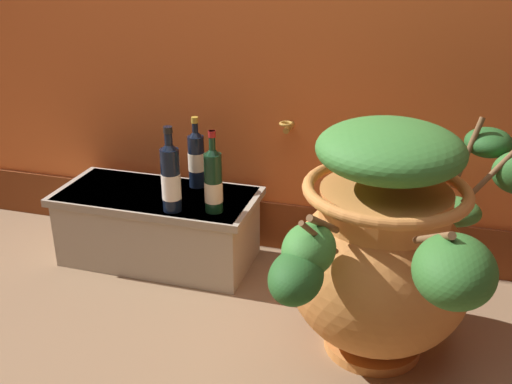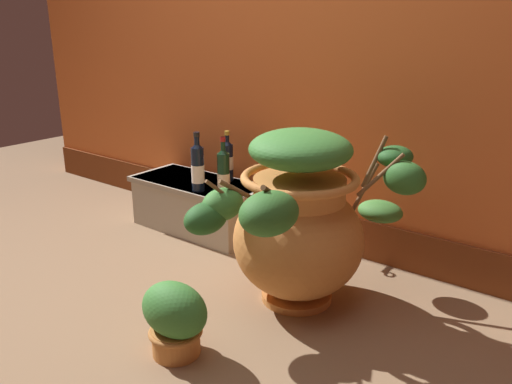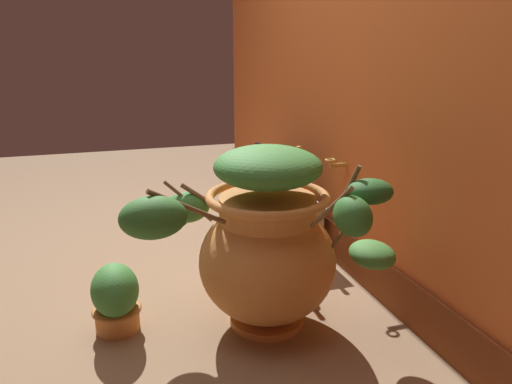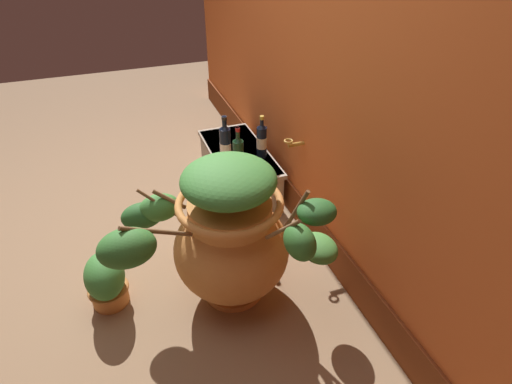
% 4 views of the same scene
% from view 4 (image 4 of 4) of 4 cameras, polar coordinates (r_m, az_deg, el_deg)
% --- Properties ---
extents(ground_plane, '(7.00, 7.00, 0.00)m').
position_cam_4_polar(ground_plane, '(2.65, -17.21, -7.85)').
color(ground_plane, '#896B4C').
extents(back_wall, '(4.40, 0.33, 2.60)m').
position_cam_4_polar(back_wall, '(2.34, 9.37, 23.48)').
color(back_wall, '#D6662D').
rests_on(back_wall, ground_plane).
extents(terracotta_urn, '(0.77, 1.06, 0.79)m').
position_cam_4_polar(terracotta_urn, '(2.05, -3.67, -6.07)').
color(terracotta_urn, '#CC7F3D').
rests_on(terracotta_urn, ground_plane).
extents(stone_ledge, '(0.83, 0.39, 0.31)m').
position_cam_4_polar(stone_ledge, '(3.00, -2.35, 3.30)').
color(stone_ledge, '#B2A893').
rests_on(stone_ledge, ground_plane).
extents(wine_bottle_left, '(0.07, 0.07, 0.32)m').
position_cam_4_polar(wine_bottle_left, '(2.61, -2.42, 4.93)').
color(wine_bottle_left, black).
rests_on(wine_bottle_left, stone_ledge).
extents(wine_bottle_middle, '(0.07, 0.07, 0.34)m').
position_cam_4_polar(wine_bottle_middle, '(2.72, -4.21, 6.52)').
color(wine_bottle_middle, black).
rests_on(wine_bottle_middle, stone_ledge).
extents(wine_bottle_right, '(0.07, 0.07, 0.30)m').
position_cam_4_polar(wine_bottle_right, '(2.80, 0.78, 7.14)').
color(wine_bottle_right, black).
rests_on(wine_bottle_right, stone_ledge).
extents(potted_shrub, '(0.28, 0.21, 0.29)m').
position_cam_4_polar(potted_shrub, '(2.29, -19.83, -11.31)').
color(potted_shrub, '#CC7F3D').
rests_on(potted_shrub, ground_plane).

